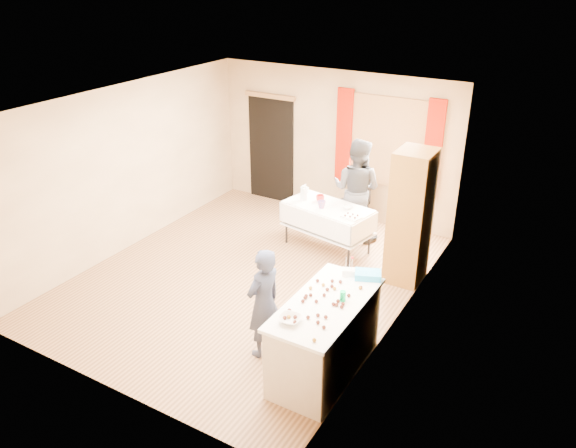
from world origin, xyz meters
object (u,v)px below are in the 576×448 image
Objects in this scene: party_table at (327,223)px; girl at (264,303)px; counter at (325,337)px; chair at (354,209)px; woman at (356,189)px; cabinet at (410,217)px.

party_table is 2.82m from girl.
chair is (-1.30, 3.71, -0.15)m from counter.
woman is (0.20, 0.63, 0.41)m from party_table.
girl is 3.40m from woman.
cabinet is 2.48m from counter.
chair is 0.59× the size of woman.
chair is (0.01, 1.02, -0.14)m from party_table.
girl is at bearing -68.07° from party_table.
woman is at bearing -161.04° from girl.
chair reaches higher than counter.
chair is (-1.40, 1.29, -0.68)m from cabinet.
cabinet is 1.94× the size of chair.
party_table is at bearing 71.66° from woman.
chair is at bearing -64.18° from woman.
woman reaches higher than party_table.
girl is at bearing 95.55° from woman.
cabinet reaches higher than counter.
party_table is at bearing 169.33° from cabinet.
party_table is 0.89× the size of woman.
cabinet reaches higher than woman.
party_table is at bearing -155.61° from girl.
chair is at bearing -158.74° from girl.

